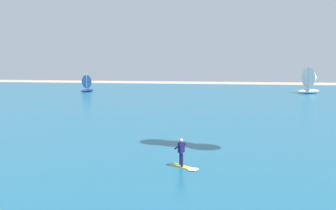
{
  "coord_description": "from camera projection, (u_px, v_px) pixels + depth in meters",
  "views": [
    {
      "loc": [
        4.36,
        -5.4,
        6.27
      ],
      "look_at": [
        0.48,
        18.4,
        3.48
      ],
      "focal_mm": 41.25,
      "sensor_mm": 36.0,
      "label": 1
    }
  ],
  "objects": [
    {
      "name": "ocean",
      "position": [
        201.0,
        103.0,
        57.25
      ],
      "size": [
        160.0,
        90.0,
        0.1
      ],
      "primitive_type": "cube",
      "color": "#1E607F",
      "rests_on": "ground"
    },
    {
      "name": "sailboat_far_right",
      "position": [
        312.0,
        80.0,
        72.14
      ],
      "size": [
        4.94,
        4.4,
        5.52
      ],
      "color": "silver",
      "rests_on": "ocean"
    },
    {
      "name": "kitesurfer",
      "position": [
        184.0,
        157.0,
        22.33
      ],
      "size": [
        1.9,
        1.63,
        1.67
      ],
      "color": "yellow",
      "rests_on": "ocean"
    },
    {
      "name": "sailboat_mid_right",
      "position": [
        89.0,
        83.0,
        76.2
      ],
      "size": [
        3.01,
        3.35,
        3.78
      ],
      "color": "navy",
      "rests_on": "ocean"
    }
  ]
}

